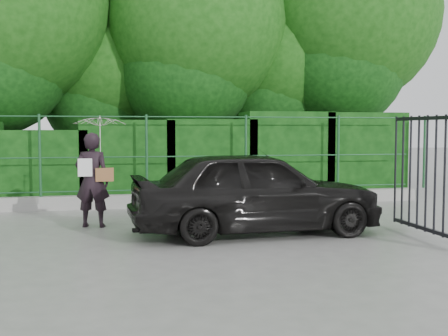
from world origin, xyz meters
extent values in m
plane|color=gray|center=(0.00, 0.00, 0.00)|extent=(80.00, 80.00, 0.00)
cube|color=#9E9E99|center=(0.00, 4.50, 0.15)|extent=(14.00, 0.25, 0.30)
cylinder|color=#1D4E29|center=(-1.90, 4.50, 1.20)|extent=(0.06, 0.06, 1.80)
cylinder|color=#1D4E29|center=(0.40, 4.50, 1.20)|extent=(0.06, 0.06, 1.80)
cylinder|color=#1D4E29|center=(2.70, 4.50, 1.20)|extent=(0.06, 0.06, 1.80)
cylinder|color=#1D4E29|center=(5.00, 4.50, 1.20)|extent=(0.06, 0.06, 1.80)
cylinder|color=#1D4E29|center=(7.30, 4.50, 1.20)|extent=(0.06, 0.06, 1.80)
cylinder|color=#1D4E29|center=(0.00, 4.50, 0.40)|extent=(13.60, 0.03, 0.03)
cylinder|color=#1D4E29|center=(0.00, 4.50, 1.15)|extent=(13.60, 0.03, 0.03)
cylinder|color=#1D4E29|center=(0.00, 4.50, 2.05)|extent=(13.60, 0.03, 0.03)
cube|color=black|center=(-2.00, 5.50, 0.88)|extent=(2.20, 1.20, 1.75)
cube|color=black|center=(0.00, 5.50, 0.99)|extent=(2.20, 1.20, 1.99)
cube|color=black|center=(2.00, 5.50, 1.01)|extent=(2.20, 1.20, 2.01)
cube|color=black|center=(4.00, 5.50, 1.10)|extent=(2.20, 1.20, 2.20)
cube|color=black|center=(6.00, 5.50, 1.10)|extent=(2.20, 1.20, 2.19)
cylinder|color=black|center=(-3.00, 7.20, 2.25)|extent=(0.36, 0.36, 4.50)
sphere|color=#14470F|center=(-3.00, 7.20, 4.95)|extent=(5.40, 5.40, 5.40)
cylinder|color=black|center=(-0.50, 8.50, 1.62)|extent=(0.36, 0.36, 3.25)
sphere|color=#14470F|center=(-0.50, 8.50, 3.58)|extent=(3.90, 3.90, 3.90)
cylinder|color=black|center=(2.00, 7.50, 2.12)|extent=(0.36, 0.36, 4.25)
sphere|color=#14470F|center=(2.00, 7.50, 4.68)|extent=(5.10, 5.10, 5.10)
cylinder|color=black|center=(4.50, 8.20, 1.75)|extent=(0.36, 0.36, 3.50)
sphere|color=#14470F|center=(4.50, 8.20, 3.85)|extent=(4.20, 4.20, 4.20)
cylinder|color=black|center=(6.50, 7.80, 2.38)|extent=(0.36, 0.36, 4.75)
sphere|color=#14470F|center=(6.50, 7.80, 5.23)|extent=(5.70, 5.70, 5.70)
cube|color=black|center=(4.60, -0.05, 0.15)|extent=(0.05, 2.00, 0.06)
cube|color=black|center=(4.60, -0.05, 1.95)|extent=(0.05, 2.00, 0.06)
cylinder|color=black|center=(4.60, -0.50, 1.05)|extent=(0.04, 0.04, 1.90)
cylinder|color=black|center=(4.60, -0.25, 1.05)|extent=(0.04, 0.04, 1.90)
cylinder|color=black|center=(4.60, 0.00, 1.05)|extent=(0.04, 0.04, 1.90)
cylinder|color=black|center=(4.60, 0.25, 1.05)|extent=(0.04, 0.04, 1.90)
cylinder|color=black|center=(4.60, 0.50, 1.05)|extent=(0.04, 0.04, 1.90)
cylinder|color=black|center=(4.60, 0.75, 1.05)|extent=(0.04, 0.04, 1.90)
cylinder|color=black|center=(4.60, 1.00, 1.05)|extent=(0.04, 0.04, 1.90)
imported|color=black|center=(-0.74, 2.16, 0.86)|extent=(0.71, 0.55, 1.72)
imported|color=white|center=(-0.59, 2.21, 1.60)|extent=(0.94, 0.96, 0.86)
cube|color=brown|center=(-0.52, 2.08, 0.96)|extent=(0.32, 0.15, 0.24)
cube|color=white|center=(-0.86, 2.04, 1.09)|extent=(0.25, 0.02, 0.32)
imported|color=black|center=(1.98, 0.94, 0.72)|extent=(4.33, 1.94, 1.44)
camera|label=1|loc=(-0.45, -8.20, 1.78)|focal=45.00mm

